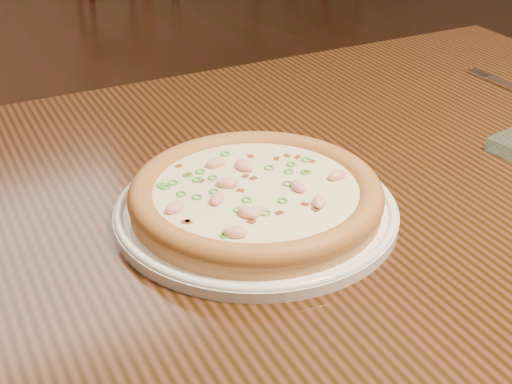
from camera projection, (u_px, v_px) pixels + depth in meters
name	position (u px, v px, depth m)	size (l,w,h in m)	color
ground	(67.00, 339.00, 1.72)	(9.00, 9.00, 0.00)	black
hero_table	(321.00, 241.00, 0.92)	(1.20, 0.80, 0.75)	black
plate	(256.00, 209.00, 0.78)	(0.31, 0.31, 0.02)	white
pizza	(256.00, 194.00, 0.77)	(0.28, 0.28, 0.03)	tan
fork	(511.00, 87.00, 1.12)	(0.02, 0.18, 0.00)	silver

